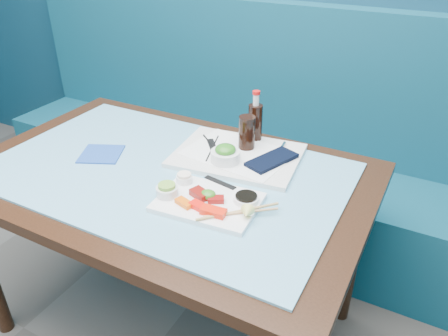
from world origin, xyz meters
The scene contains 34 objects.
booth_bench centered at (0.00, 2.29, 0.37)m, with size 3.00×0.56×1.17m.
dining_table centered at (0.00, 1.45, 0.67)m, with size 1.40×0.90×0.75m.
glass_top centered at (0.00, 1.45, 0.75)m, with size 1.22×0.76×0.01m, color #66ACCD.
sashimi_plate centered at (0.24, 1.34, 0.77)m, with size 0.31×0.22×0.02m, color white.
salmon_left centered at (0.19, 1.29, 0.78)m, with size 0.06×0.03×0.01m, color #FF620A.
salmon_mid centered at (0.24, 1.29, 0.78)m, with size 0.06×0.03×0.02m, color #FF140A.
salmon_right centered at (0.29, 1.29, 0.78)m, with size 0.07×0.04×0.02m, color #FF220A.
tuna_left centered at (0.21, 1.35, 0.78)m, with size 0.06×0.04×0.02m, color maroon.
tuna_right centered at (0.26, 1.35, 0.78)m, with size 0.05×0.03×0.02m, color maroon.
seaweed_garnish centered at (0.23, 1.35, 0.79)m, with size 0.05×0.04×0.03m, color #33761B.
ramekin_wasabi centered at (0.11, 1.31, 0.79)m, with size 0.07×0.07×0.03m, color white.
wasabi_fill centered at (0.11, 1.31, 0.81)m, with size 0.05×0.05×0.01m, color #71AA37.
ramekin_ginger centered at (0.12, 1.40, 0.78)m, with size 0.05×0.05×0.02m, color white.
ginger_fill centered at (0.12, 1.40, 0.80)m, with size 0.05×0.05×0.01m, color #FFEAD1.
soy_dish centered at (0.34, 1.39, 0.78)m, with size 0.08×0.08×0.02m, color white.
soy_fill centered at (0.34, 1.39, 0.79)m, with size 0.07×0.07×0.01m, color black.
lemon_wedge centered at (0.38, 1.31, 0.79)m, with size 0.04×0.04×0.03m, color #EBE46F.
chopstick_sleeve centered at (0.22, 1.45, 0.78)m, with size 0.12×0.02×0.00m, color black.
wooden_chopstick_a centered at (0.35, 1.33, 0.78)m, with size 0.01×0.01×0.26m, color tan.
wooden_chopstick_b centered at (0.36, 1.33, 0.78)m, with size 0.01×0.01×0.22m, color tan.
serving_tray centered at (0.18, 1.65, 0.77)m, with size 0.45×0.33×0.02m, color silver.
paper_placemat centered at (0.18, 1.65, 0.78)m, with size 0.36×0.26×0.00m, color white.
seaweed_bowl centered at (0.17, 1.58, 0.80)m, with size 0.10×0.10×0.04m, color white.
seaweed_salad centered at (0.17, 1.58, 0.82)m, with size 0.07×0.07×0.04m, color #2B791B.
cola_glass centered at (0.19, 1.71, 0.84)m, with size 0.06×0.06×0.13m, color black.
navy_pouch centered at (0.32, 1.65, 0.78)m, with size 0.08×0.19×0.02m, color black.
fork centered at (0.31, 1.76, 0.78)m, with size 0.01×0.01×0.09m, color silver.
black_chopstick_a centered at (0.08, 1.64, 0.78)m, with size 0.01×0.01×0.21m, color black.
black_chopstick_b centered at (0.09, 1.64, 0.78)m, with size 0.01×0.01×0.24m, color black.
tray_sleeve centered at (0.09, 1.64, 0.78)m, with size 0.03×0.16×0.00m, color black.
cola_bottle_body centered at (0.19, 1.79, 0.84)m, with size 0.05×0.05×0.16m, color black.
cola_bottle_neck centered at (0.19, 1.79, 0.93)m, with size 0.02×0.02×0.04m, color silver.
cola_bottle_cap centered at (0.19, 1.79, 0.96)m, with size 0.03×0.03×0.01m, color red.
blue_napkin centered at (-0.27, 1.43, 0.76)m, with size 0.14×0.14×0.01m, color #1C459A.
Camera 1 is at (0.80, 0.39, 1.52)m, focal length 35.00 mm.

